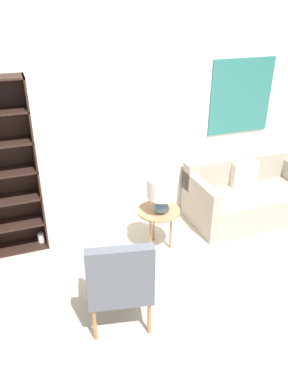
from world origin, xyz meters
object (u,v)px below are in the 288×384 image
object	(u,v)px
couch	(246,196)
side_table	(159,214)
armchair	(119,278)
table_lamp	(161,191)

from	to	relation	value
couch	side_table	xyz separation A→B (m)	(-1.41, -0.29, 0.16)
armchair	side_table	world-z (taller)	armchair
couch	side_table	distance (m)	1.44
side_table	table_lamp	bearing A→B (deg)	-87.51
side_table	couch	bearing A→B (deg)	11.46
armchair	couch	xyz separation A→B (m)	(2.18, 1.29, -0.24)
side_table	table_lamp	xyz separation A→B (m)	(0.00, -0.06, 0.34)
armchair	couch	world-z (taller)	armchair
armchair	table_lamp	world-z (taller)	armchair
couch	side_table	bearing A→B (deg)	-168.54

